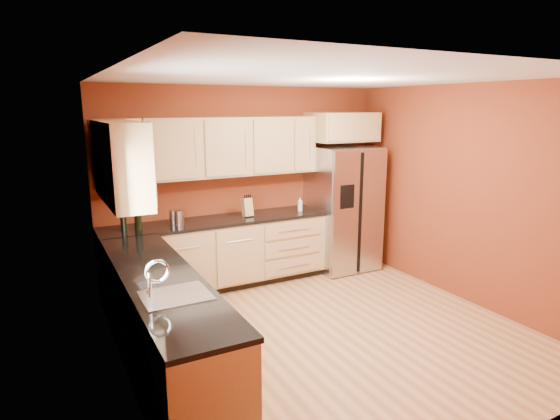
% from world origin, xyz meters
% --- Properties ---
extents(floor, '(4.00, 4.00, 0.00)m').
position_xyz_m(floor, '(0.00, 0.00, 0.00)').
color(floor, '#A1673E').
rests_on(floor, ground).
extents(ceiling, '(4.00, 4.00, 0.00)m').
position_xyz_m(ceiling, '(0.00, 0.00, 2.60)').
color(ceiling, silver).
rests_on(ceiling, wall_back).
extents(wall_back, '(4.00, 0.04, 2.60)m').
position_xyz_m(wall_back, '(0.00, 2.00, 1.30)').
color(wall_back, maroon).
rests_on(wall_back, floor).
extents(wall_front, '(4.00, 0.04, 2.60)m').
position_xyz_m(wall_front, '(0.00, -2.00, 1.30)').
color(wall_front, maroon).
rests_on(wall_front, floor).
extents(wall_left, '(0.04, 4.00, 2.60)m').
position_xyz_m(wall_left, '(-2.00, 0.00, 1.30)').
color(wall_left, maroon).
rests_on(wall_left, floor).
extents(wall_right, '(0.04, 4.00, 2.60)m').
position_xyz_m(wall_right, '(2.00, 0.00, 1.30)').
color(wall_right, maroon).
rests_on(wall_right, floor).
extents(base_cabinets_back, '(2.90, 0.60, 0.88)m').
position_xyz_m(base_cabinets_back, '(-0.55, 1.70, 0.44)').
color(base_cabinets_back, '#A07C4D').
rests_on(base_cabinets_back, floor).
extents(base_cabinets_left, '(0.60, 2.80, 0.88)m').
position_xyz_m(base_cabinets_left, '(-1.70, 0.00, 0.44)').
color(base_cabinets_left, '#A07C4D').
rests_on(base_cabinets_left, floor).
extents(countertop_back, '(2.90, 0.62, 0.04)m').
position_xyz_m(countertop_back, '(-0.55, 1.69, 0.90)').
color(countertop_back, black).
rests_on(countertop_back, base_cabinets_back).
extents(countertop_left, '(0.62, 2.80, 0.04)m').
position_xyz_m(countertop_left, '(-1.69, 0.00, 0.90)').
color(countertop_left, black).
rests_on(countertop_left, base_cabinets_left).
extents(upper_cabinets_back, '(2.30, 0.33, 0.75)m').
position_xyz_m(upper_cabinets_back, '(-0.25, 1.83, 1.83)').
color(upper_cabinets_back, '#A07C4D').
rests_on(upper_cabinets_back, wall_back).
extents(upper_cabinets_left, '(0.33, 1.35, 0.75)m').
position_xyz_m(upper_cabinets_left, '(-1.83, 0.72, 1.83)').
color(upper_cabinets_left, '#A07C4D').
rests_on(upper_cabinets_left, wall_left).
extents(corner_upper_cabinet, '(0.67, 0.67, 0.75)m').
position_xyz_m(corner_upper_cabinet, '(-1.67, 1.67, 1.83)').
color(corner_upper_cabinet, '#A07C4D').
rests_on(corner_upper_cabinet, wall_back).
extents(over_fridge_cabinet, '(0.92, 0.60, 0.40)m').
position_xyz_m(over_fridge_cabinet, '(1.35, 1.70, 2.05)').
color(over_fridge_cabinet, '#A07C4D').
rests_on(over_fridge_cabinet, wall_back).
extents(refrigerator, '(0.90, 0.75, 1.78)m').
position_xyz_m(refrigerator, '(1.35, 1.62, 0.89)').
color(refrigerator, silver).
rests_on(refrigerator, floor).
extents(window, '(0.03, 0.90, 1.00)m').
position_xyz_m(window, '(-1.98, -0.50, 1.55)').
color(window, white).
rests_on(window, wall_left).
extents(sink_faucet, '(0.50, 0.42, 0.30)m').
position_xyz_m(sink_faucet, '(-1.69, -0.50, 1.07)').
color(sink_faucet, white).
rests_on(sink_faucet, countertop_left).
extents(canister_left, '(0.12, 0.12, 0.18)m').
position_xyz_m(canister_left, '(-1.06, 1.63, 1.01)').
color(canister_left, silver).
rests_on(canister_left, countertop_back).
extents(canister_right, '(0.11, 0.11, 0.17)m').
position_xyz_m(canister_right, '(-1.10, 1.72, 1.01)').
color(canister_right, silver).
rests_on(canister_right, countertop_back).
extents(wine_bottle_a, '(0.07, 0.07, 0.31)m').
position_xyz_m(wine_bottle_a, '(-1.70, 1.68, 1.07)').
color(wine_bottle_a, black).
rests_on(wine_bottle_a, countertop_back).
extents(wine_bottle_b, '(0.11, 0.11, 0.37)m').
position_xyz_m(wine_bottle_b, '(-1.54, 1.65, 1.10)').
color(wine_bottle_b, black).
rests_on(wine_bottle_b, countertop_back).
extents(knife_block, '(0.12, 0.11, 0.24)m').
position_xyz_m(knife_block, '(-0.13, 1.69, 1.04)').
color(knife_block, tan).
rests_on(knife_block, countertop_back).
extents(soap_dispenser, '(0.08, 0.08, 0.19)m').
position_xyz_m(soap_dispenser, '(0.64, 1.64, 1.01)').
color(soap_dispenser, silver).
rests_on(soap_dispenser, countertop_back).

